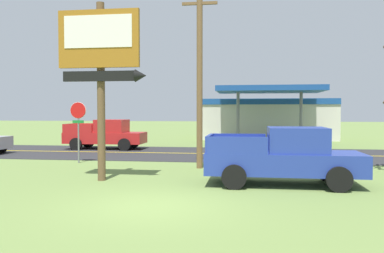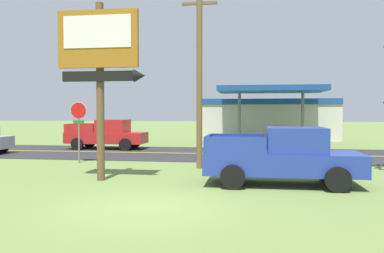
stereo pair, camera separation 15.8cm
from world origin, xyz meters
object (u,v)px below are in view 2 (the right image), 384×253
(pickup_blue_parked_on_lawn, at_px, (284,157))
(motel_sign, at_px, (100,58))
(utility_pole, at_px, (199,65))
(gas_station, at_px, (268,118))
(pickup_red_on_road, at_px, (108,135))
(stop_sign, at_px, (79,121))

(pickup_blue_parked_on_lawn, bearing_deg, motel_sign, -178.84)
(utility_pole, distance_m, gas_station, 20.14)
(motel_sign, bearing_deg, pickup_blue_parked_on_lawn, 1.16)
(pickup_blue_parked_on_lawn, height_order, pickup_red_on_road, same)
(motel_sign, distance_m, gas_station, 24.41)
(utility_pole, distance_m, pickup_blue_parked_on_lawn, 6.04)
(gas_station, bearing_deg, pickup_red_on_road, -132.93)
(gas_station, xyz_separation_m, pickup_red_on_road, (-10.91, -11.73, -0.98))
(stop_sign, relative_size, utility_pole, 0.35)
(utility_pole, bearing_deg, gas_station, 79.19)
(motel_sign, bearing_deg, utility_pole, 50.27)
(gas_station, height_order, pickup_blue_parked_on_lawn, gas_station)
(utility_pole, bearing_deg, pickup_blue_parked_on_lawn, -46.82)
(gas_station, distance_m, pickup_red_on_road, 16.05)
(motel_sign, bearing_deg, gas_station, 73.70)
(utility_pole, xyz_separation_m, gas_station, (3.75, 19.62, -2.57))
(stop_sign, xyz_separation_m, pickup_blue_parked_on_lawn, (9.35, -4.48, -1.06))
(motel_sign, xyz_separation_m, utility_pole, (3.07, 3.69, 0.12))
(motel_sign, height_order, utility_pole, utility_pole)
(gas_station, relative_size, pickup_blue_parked_on_lawn, 2.31)
(gas_station, xyz_separation_m, pickup_blue_parked_on_lawn, (-0.40, -23.18, -0.98))
(pickup_blue_parked_on_lawn, bearing_deg, gas_station, 89.00)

